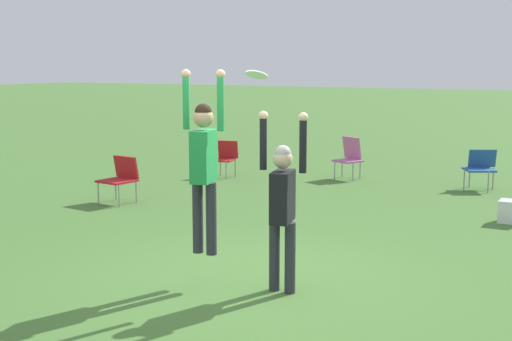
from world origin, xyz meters
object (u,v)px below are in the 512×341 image
at_px(camping_chair_2, 350,155).
at_px(cooler_box, 512,212).
at_px(camping_chair_0, 480,166).
at_px(camping_chair_4, 121,176).
at_px(frisbee, 256,75).
at_px(person_defending, 283,199).
at_px(person_jumping, 204,158).
at_px(camping_chair_1, 225,156).

relative_size(camping_chair_2, cooler_box, 2.31).
xyz_separation_m(camping_chair_0, camping_chair_4, (-5.38, -4.55, 0.02)).
relative_size(camping_chair_2, camping_chair_4, 1.10).
bearing_deg(frisbee, person_defending, 4.36).
distance_m(person_jumping, camping_chair_1, 7.81).
height_order(person_defending, cooler_box, person_defending).
relative_size(person_jumping, camping_chair_2, 2.27).
distance_m(person_defending, frisbee, 1.37).
height_order(person_jumping, camping_chair_0, person_jumping).
bearing_deg(person_jumping, cooler_box, -40.28).
distance_m(person_defending, camping_chair_1, 8.07).
bearing_deg(camping_chair_0, cooler_box, 81.81).
bearing_deg(person_defending, cooler_box, 147.48).
relative_size(camping_chair_1, cooler_box, 2.02).
bearing_deg(camping_chair_2, camping_chair_4, 84.00).
relative_size(camping_chair_0, camping_chair_1, 1.01).
bearing_deg(cooler_box, frisbee, -111.78).
relative_size(camping_chair_1, camping_chair_4, 0.96).
distance_m(person_jumping, camping_chair_4, 5.27).
height_order(person_defending, camping_chair_0, person_defending).
bearing_deg(frisbee, camping_chair_4, 145.47).
bearing_deg(camping_chair_4, person_defending, 154.58).
height_order(camping_chair_0, cooler_box, camping_chair_0).
height_order(person_defending, camping_chair_1, person_defending).
bearing_deg(person_defending, person_jumping, -90.00).
xyz_separation_m(person_jumping, person_defending, (0.87, 0.22, -0.42)).
distance_m(person_defending, cooler_box, 5.16).
bearing_deg(frisbee, person_jumping, -161.13).
relative_size(person_jumping, camping_chair_1, 2.60).
bearing_deg(camping_chair_1, camping_chair_2, -169.36).
bearing_deg(camping_chair_0, camping_chair_4, 10.94).
bearing_deg(camping_chair_0, camping_chair_1, -17.05).
bearing_deg(person_jumping, person_defending, -90.00).
distance_m(camping_chair_4, cooler_box, 6.70).
bearing_deg(camping_chair_4, camping_chair_0, -132.62).
relative_size(frisbee, camping_chair_2, 0.27).
height_order(camping_chair_1, camping_chair_4, camping_chair_4).
xyz_separation_m(person_defending, camping_chair_1, (-4.73, 6.51, -0.58)).
height_order(person_jumping, frisbee, person_jumping).
distance_m(person_defending, camping_chair_4, 5.78).
xyz_separation_m(person_defending, camping_chair_0, (0.53, 7.65, -0.58)).
relative_size(camping_chair_0, cooler_box, 2.03).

